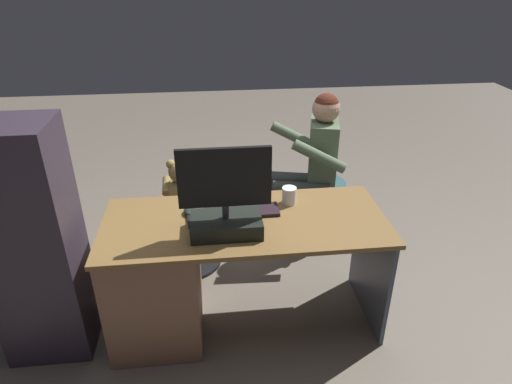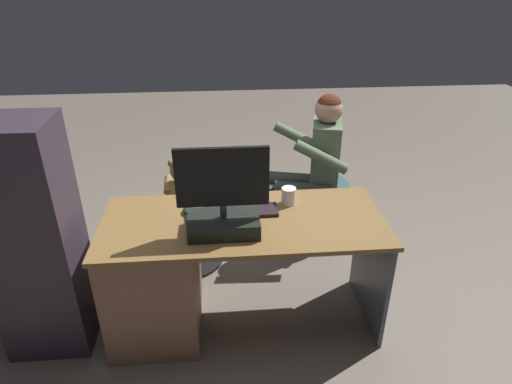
# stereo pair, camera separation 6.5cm
# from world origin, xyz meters

# --- Properties ---
(ground_plane) EXTENTS (10.00, 10.00, 0.00)m
(ground_plane) POSITION_xyz_m (0.00, 0.00, 0.00)
(ground_plane) COLOR #695F53
(desk) EXTENTS (1.56, 0.66, 0.72)m
(desk) POSITION_xyz_m (0.41, 0.38, 0.39)
(desk) COLOR brown
(desk) RESTS_ON ground_plane
(monitor) EXTENTS (0.47, 0.22, 0.47)m
(monitor) POSITION_xyz_m (0.11, 0.49, 0.86)
(monitor) COLOR black
(monitor) RESTS_ON desk
(keyboard) EXTENTS (0.42, 0.14, 0.02)m
(keyboard) POSITION_xyz_m (0.01, 0.30, 0.73)
(keyboard) COLOR black
(keyboard) RESTS_ON desk
(computer_mouse) EXTENTS (0.06, 0.10, 0.04)m
(computer_mouse) POSITION_xyz_m (0.30, 0.28, 0.74)
(computer_mouse) COLOR black
(computer_mouse) RESTS_ON desk
(cup) EXTENTS (0.08, 0.08, 0.10)m
(cup) POSITION_xyz_m (-0.27, 0.22, 0.77)
(cup) COLOR white
(cup) RESTS_ON desk
(tv_remote) EXTENTS (0.06, 0.15, 0.02)m
(tv_remote) POSITION_xyz_m (0.29, 0.36, 0.73)
(tv_remote) COLOR black
(tv_remote) RESTS_ON desk
(office_chair_teddy) EXTENTS (0.51, 0.51, 0.47)m
(office_chair_teddy) POSITION_xyz_m (0.38, -0.27, 0.27)
(office_chair_teddy) COLOR black
(office_chair_teddy) RESTS_ON ground_plane
(teddy_bear) EXTENTS (0.25, 0.25, 0.35)m
(teddy_bear) POSITION_xyz_m (0.38, -0.28, 0.62)
(teddy_bear) COLOR olive
(teddy_bear) RESTS_ON office_chair_teddy
(visitor_chair) EXTENTS (0.45, 0.45, 0.47)m
(visitor_chair) POSITION_xyz_m (-0.66, -0.51, 0.28)
(visitor_chair) COLOR black
(visitor_chair) RESTS_ON ground_plane
(person) EXTENTS (0.61, 0.55, 1.16)m
(person) POSITION_xyz_m (-0.57, -0.49, 0.69)
(person) COLOR #5A6E50
(person) RESTS_ON ground_plane
(equipment_rack) EXTENTS (0.44, 0.36, 1.34)m
(equipment_rack) POSITION_xyz_m (1.10, 0.43, 0.67)
(equipment_rack) COLOR #2F2633
(equipment_rack) RESTS_ON ground_plane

